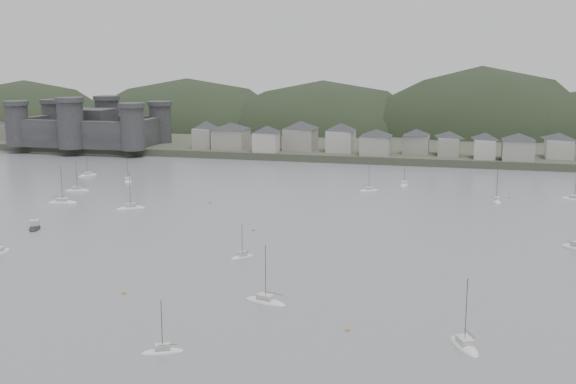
# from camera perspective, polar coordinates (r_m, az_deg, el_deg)

# --- Properties ---
(ground) EXTENTS (900.00, 900.00, 0.00)m
(ground) POSITION_cam_1_polar(r_m,az_deg,el_deg) (127.11, -8.70, -8.80)
(ground) COLOR slate
(ground) RESTS_ON ground
(far_shore_land) EXTENTS (900.00, 250.00, 3.00)m
(far_shore_land) POSITION_cam_1_polar(r_m,az_deg,el_deg) (409.59, 7.85, 4.95)
(far_shore_land) COLOR #383D2D
(far_shore_land) RESTS_ON ground
(forested_ridge) EXTENTS (851.55, 103.94, 102.57)m
(forested_ridge) POSITION_cam_1_polar(r_m,az_deg,el_deg) (385.31, 8.05, 2.67)
(forested_ridge) COLOR black
(forested_ridge) RESTS_ON ground
(castle) EXTENTS (66.00, 43.00, 20.00)m
(castle) POSITION_cam_1_polar(r_m,az_deg,el_deg) (336.35, -15.50, 5.03)
(castle) COLOR #2F2F32
(castle) RESTS_ON far_shore_land
(waterfront_town) EXTENTS (451.48, 28.46, 12.92)m
(waterfront_town) POSITION_cam_1_polar(r_m,az_deg,el_deg) (294.95, 15.04, 3.85)
(waterfront_town) COLOR #9A988D
(waterfront_town) RESTS_ON far_shore_land
(moored_fleet) EXTENTS (227.30, 152.92, 12.09)m
(moored_fleet) POSITION_cam_1_polar(r_m,az_deg,el_deg) (186.79, -5.26, -2.31)
(moored_fleet) COLOR silver
(moored_fleet) RESTS_ON ground
(motor_launch_far) EXTENTS (5.63, 7.81, 3.78)m
(motor_launch_far) POSITION_cam_1_polar(r_m,az_deg,el_deg) (189.31, -19.53, -2.68)
(motor_launch_far) COLOR black
(motor_launch_far) RESTS_ON ground
(mooring_buoys) EXTENTS (133.72, 129.12, 0.70)m
(mooring_buoys) POSITION_cam_1_polar(r_m,az_deg,el_deg) (183.52, -5.53, -2.56)
(mooring_buoys) COLOR #C48A41
(mooring_buoys) RESTS_ON ground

